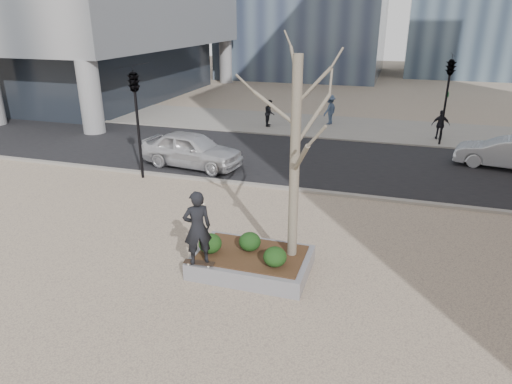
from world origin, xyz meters
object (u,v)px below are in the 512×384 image
(skateboard, at_px, (199,263))
(police_car, at_px, (192,149))
(planter, at_px, (252,262))
(skateboarder, at_px, (197,228))

(skateboard, xyz_separation_m, police_car, (-4.04, 8.40, 0.30))
(planter, height_order, police_car, police_car)
(planter, xyz_separation_m, police_car, (-5.14, 7.53, 0.56))
(skateboarder, relative_size, police_car, 0.42)
(planter, relative_size, skateboard, 3.85)
(skateboard, xyz_separation_m, skateboarder, (0.00, 0.00, 0.99))
(planter, height_order, skateboard, skateboard)
(skateboarder, distance_m, police_car, 9.35)
(skateboard, bearing_deg, planter, 33.51)
(planter, relative_size, skateboarder, 1.58)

